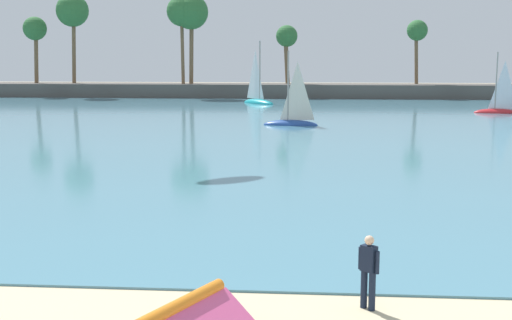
# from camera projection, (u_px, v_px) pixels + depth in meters

# --- Properties ---
(sea) EXTENTS (220.00, 112.45, 0.06)m
(sea) POSITION_uv_depth(u_px,v_px,m) (300.00, 107.00, 71.04)
(sea) COLOR teal
(sea) RESTS_ON ground
(palm_headland) EXTENTS (83.64, 6.26, 13.36)m
(palm_headland) POSITION_uv_depth(u_px,v_px,m) (283.00, 70.00, 86.44)
(palm_headland) COLOR #514C47
(palm_headland) RESTS_ON ground
(person_at_waterline) EXTENTS (0.43, 0.40, 1.67)m
(person_at_waterline) POSITION_uv_depth(u_px,v_px,m) (369.00, 270.00, 14.58)
(person_at_waterline) COLOR #141E33
(person_at_waterline) RESTS_ON ground
(sailboat_near_shore) EXTENTS (4.36, 1.57, 6.22)m
(sailboat_near_shore) POSITION_uv_depth(u_px,v_px,m) (292.00, 118.00, 52.44)
(sailboat_near_shore) COLOR #234793
(sailboat_near_shore) RESTS_ON sea
(sailboat_mid_bay) EXTENTS (4.57, 4.99, 7.56)m
(sailboat_mid_bay) POSITION_uv_depth(u_px,v_px,m) (258.00, 97.00, 76.09)
(sailboat_mid_bay) COLOR teal
(sailboat_mid_bay) RESTS_ON sea
(sailboat_toward_headland) EXTENTS (4.35, 1.63, 6.17)m
(sailboat_toward_headland) POSITION_uv_depth(u_px,v_px,m) (498.00, 107.00, 63.39)
(sailboat_toward_headland) COLOR red
(sailboat_toward_headland) RESTS_ON sea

